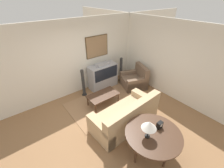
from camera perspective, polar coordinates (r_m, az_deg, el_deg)
The scene contains 13 objects.
ground_plane at distance 4.73m, azimuth -0.93°, elevation -14.03°, with size 12.00×12.00×0.00m, color #8E6642.
wall_back at distance 5.57m, azimuth -14.44°, elevation 9.21°, with size 12.00×0.10×2.70m.
wall_right at distance 5.69m, azimuth 20.84°, elevation 8.57°, with size 0.06×12.00×2.70m.
area_rug at distance 5.40m, azimuth -2.64°, elevation -7.14°, with size 2.51×1.68×0.01m.
tv at distance 6.04m, azimuth -3.45°, elevation 3.07°, with size 1.15×0.49×1.07m.
couch at distance 4.45m, azimuth 5.31°, elevation -12.01°, with size 2.07×1.04×0.90m.
armchair at distance 6.25m, azimuth 8.57°, elevation 1.46°, with size 1.15×1.16×0.88m.
coffee_table at distance 5.14m, azimuth -3.41°, elevation -4.42°, with size 1.05×0.60×0.40m.
console_table at distance 3.64m, azimuth 15.42°, elevation -18.30°, with size 1.26×1.26×0.72m.
table_lamp at distance 3.25m, azimuth 14.01°, elevation -14.97°, with size 0.32×0.32×0.44m.
mantel_clock at distance 3.69m, azimuth 17.68°, elevation -14.66°, with size 0.14×0.10×0.16m.
speaker_tower_left at distance 5.62m, azimuth -10.86°, elevation 0.15°, with size 0.19×0.19×1.06m.
speaker_tower_right at distance 6.51m, azimuth 3.40°, elevation 5.29°, with size 0.19×0.19×1.06m.
Camera 1 is at (-1.98, -2.66, 3.37)m, focal length 24.00 mm.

